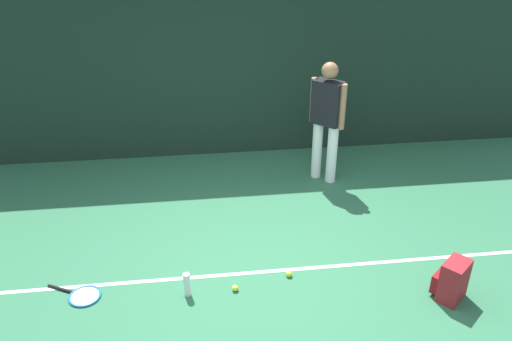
# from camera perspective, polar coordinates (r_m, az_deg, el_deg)

# --- Properties ---
(ground_plane) EXTENTS (12.00, 12.00, 0.00)m
(ground_plane) POSITION_cam_1_polar(r_m,az_deg,el_deg) (5.58, 0.52, -11.05)
(ground_plane) COLOR #2D6B47
(back_fence) EXTENTS (10.00, 0.10, 2.51)m
(back_fence) POSITION_cam_1_polar(r_m,az_deg,el_deg) (7.67, -2.45, 10.73)
(back_fence) COLOR #192D23
(back_fence) RESTS_ON ground
(court_line) EXTENTS (9.00, 0.05, 0.00)m
(court_line) POSITION_cam_1_polar(r_m,az_deg,el_deg) (5.55, 0.58, -11.32)
(court_line) COLOR white
(court_line) RESTS_ON ground
(tennis_player) EXTENTS (0.44, 0.44, 1.70)m
(tennis_player) POSITION_cam_1_polar(r_m,az_deg,el_deg) (6.96, 7.97, 6.14)
(tennis_player) COLOR white
(tennis_player) RESTS_ON ground
(tennis_racket) EXTENTS (0.63, 0.44, 0.03)m
(tennis_racket) POSITION_cam_1_polar(r_m,az_deg,el_deg) (5.54, -18.92, -13.12)
(tennis_racket) COLOR black
(tennis_racket) RESTS_ON ground
(backpack) EXTENTS (0.38, 0.38, 0.44)m
(backpack) POSITION_cam_1_polar(r_m,az_deg,el_deg) (5.47, 21.15, -11.47)
(backpack) COLOR maroon
(backpack) RESTS_ON ground
(tennis_ball_near_player) EXTENTS (0.07, 0.07, 0.07)m
(tennis_ball_near_player) POSITION_cam_1_polar(r_m,az_deg,el_deg) (5.48, 3.74, -11.52)
(tennis_ball_near_player) COLOR #CCE033
(tennis_ball_near_player) RESTS_ON ground
(tennis_ball_by_fence) EXTENTS (0.07, 0.07, 0.07)m
(tennis_ball_by_fence) POSITION_cam_1_polar(r_m,az_deg,el_deg) (5.31, -2.36, -13.06)
(tennis_ball_by_fence) COLOR #CCE033
(tennis_ball_by_fence) RESTS_ON ground
(water_bottle) EXTENTS (0.07, 0.07, 0.26)m
(water_bottle) POSITION_cam_1_polar(r_m,az_deg,el_deg) (5.24, -7.76, -12.57)
(water_bottle) COLOR white
(water_bottle) RESTS_ON ground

